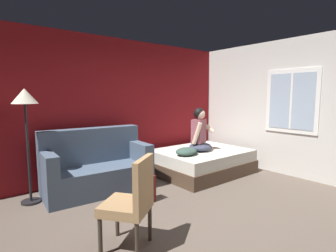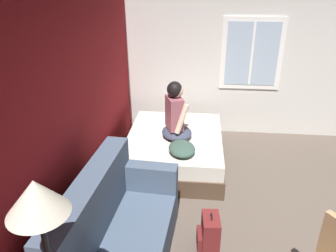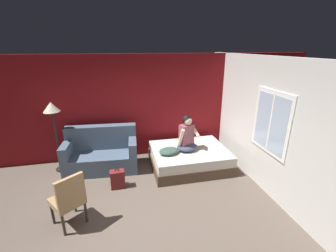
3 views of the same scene
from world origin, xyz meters
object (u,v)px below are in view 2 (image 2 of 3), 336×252
at_px(backpack, 209,233).
at_px(cell_phone, 195,129).
at_px(bed, 175,149).
at_px(person_seated, 176,116).
at_px(throw_pillow, 182,149).
at_px(couch, 117,237).
at_px(floor_lamp, 41,220).

height_order(backpack, cell_phone, cell_phone).
relative_size(backpack, cell_phone, 3.18).
relative_size(bed, person_seated, 2.13).
bearing_deg(person_seated, cell_phone, -44.13).
distance_m(person_seated, throw_pillow, 0.57).
distance_m(couch, cell_phone, 2.44).
distance_m(person_seated, backpack, 1.87).
height_order(throw_pillow, floor_lamp, floor_lamp).
height_order(backpack, floor_lamp, floor_lamp).
height_order(couch, backpack, couch).
height_order(bed, cell_phone, cell_phone).
relative_size(couch, throw_pillow, 3.65).
bearing_deg(cell_phone, backpack, -35.33).
height_order(couch, person_seated, person_seated).
bearing_deg(bed, throw_pillow, -165.60).
relative_size(throw_pillow, floor_lamp, 0.28).
bearing_deg(floor_lamp, bed, -9.66).
relative_size(bed, floor_lamp, 1.10).
height_order(person_seated, backpack, person_seated).
relative_size(person_seated, cell_phone, 6.08).
xyz_separation_m(couch, floor_lamp, (-0.98, 0.14, 1.04)).
distance_m(bed, backpack, 1.84).
bearing_deg(cell_phone, person_seated, -85.41).
bearing_deg(bed, cell_phone, -54.82).
height_order(couch, floor_lamp, floor_lamp).
bearing_deg(backpack, couch, 111.25).
distance_m(bed, throw_pillow, 0.65).
bearing_deg(backpack, throw_pillow, 17.29).
distance_m(bed, floor_lamp, 3.36).
xyz_separation_m(couch, person_seated, (2.04, -0.41, 0.44)).
relative_size(person_seated, throw_pillow, 1.82).
bearing_deg(cell_phone, bed, -96.10).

